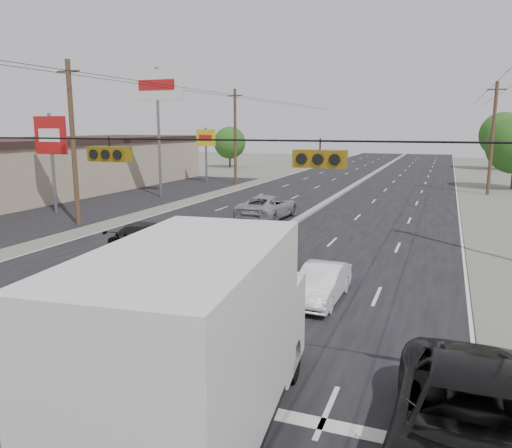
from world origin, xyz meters
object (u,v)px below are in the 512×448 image
object	(u,v)px
utility_pole_right_c	(492,138)
oncoming_near	(147,236)
queue_car_a	(258,252)
red_sedan	(191,298)
black_suv	(473,429)
pole_sign_billboard	(157,93)
queue_car_b	(321,284)
tree_right_far	(503,135)
box_truck	(201,342)
pole_sign_far	(206,142)
tan_sedan	(63,434)
tree_left_far	(230,143)
utility_pole_left_c	(235,136)
oncoming_far	(268,207)
pole_sign_mid	(51,141)
utility_pole_left_b	(73,143)

from	to	relation	value
utility_pole_right_c	oncoming_near	bearing A→B (deg)	-120.98
queue_car_a	red_sedan	bearing A→B (deg)	-96.52
black_suv	pole_sign_billboard	bearing A→B (deg)	130.70
utility_pole_right_c	queue_car_b	size ratio (longest dim) A/B	2.58
utility_pole_right_c	oncoming_near	distance (m)	34.07
tree_right_far	box_truck	size ratio (longest dim) A/B	0.99
pole_sign_far	queue_car_a	size ratio (longest dim) A/B	1.46
box_truck	oncoming_near	bearing A→B (deg)	120.69
pole_sign_billboard	tan_sedan	size ratio (longest dim) A/B	1.82
tree_left_far	black_suv	size ratio (longest dim) A/B	0.98
tree_left_far	tan_sedan	world-z (taller)	tree_left_far
pole_sign_far	utility_pole_left_c	bearing A→B (deg)	0.00
oncoming_far	utility_pole_left_c	bearing A→B (deg)	-58.17
tan_sedan	pole_sign_far	bearing A→B (deg)	112.55
utility_pole_right_c	black_suv	distance (m)	41.30
queue_car_a	tree_right_far	bearing A→B (deg)	69.79
black_suv	oncoming_near	world-z (taller)	black_suv
pole_sign_mid	tree_left_far	xyz separation A→B (m)	(-5.00, 42.00, -1.40)
utility_pole_left_b	tree_right_far	world-z (taller)	utility_pole_left_b
pole_sign_billboard	box_truck	xyz separation A→B (m)	(19.25, -29.86, -6.79)
pole_sign_billboard	tree_right_far	bearing A→B (deg)	54.01
tree_left_far	tan_sedan	xyz separation A→B (m)	(25.00, -63.68, -2.84)
utility_pole_left_b	black_suv	world-z (taller)	utility_pole_left_b
pole_sign_billboard	pole_sign_far	distance (m)	12.89
black_suv	queue_car_a	world-z (taller)	black_suv
tan_sedan	black_suv	world-z (taller)	tan_sedan
queue_car_a	tree_left_far	bearing A→B (deg)	108.58
pole_sign_billboard	pole_sign_far	xyz separation A→B (m)	(-1.50, 12.00, -4.46)
utility_pole_left_b	pole_sign_far	distance (m)	25.25
tree_left_far	tree_right_far	size ratio (longest dim) A/B	0.75
utility_pole_right_c	tree_left_far	xyz separation A→B (m)	(-34.50, 20.00, -1.39)
utility_pole_left_c	box_truck	xyz separation A→B (m)	(17.25, -41.86, -3.03)
black_suv	oncoming_near	size ratio (longest dim) A/B	1.28
pole_sign_far	oncoming_near	world-z (taller)	pole_sign_far
utility_pole_left_c	black_suv	size ratio (longest dim) A/B	1.59
pole_sign_billboard	queue_car_a	xyz separation A→B (m)	(15.90, -17.95, -8.17)
utility_pole_left_b	pole_sign_far	world-z (taller)	utility_pole_left_b
pole_sign_mid	oncoming_far	xyz separation A→B (m)	(14.85, 3.30, -4.31)
box_truck	black_suv	distance (m)	5.08
utility_pole_left_b	red_sedan	distance (m)	18.34
tree_right_far	queue_car_a	xyz separation A→B (m)	(-14.60, -59.95, -4.26)
pole_sign_mid	black_suv	size ratio (longest dim) A/B	1.12
black_suv	queue_car_a	size ratio (longest dim) A/B	1.53
pole_sign_mid	queue_car_a	world-z (taller)	pole_sign_mid
pole_sign_mid	pole_sign_billboard	bearing A→B (deg)	75.96
queue_car_b	tree_right_far	bearing A→B (deg)	81.71
utility_pole_left_c	box_truck	world-z (taller)	utility_pole_left_c
pole_sign_mid	box_truck	size ratio (longest dim) A/B	0.85
queue_car_a	oncoming_far	size ratio (longest dim) A/B	0.71
red_sedan	tree_left_far	bearing A→B (deg)	115.29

